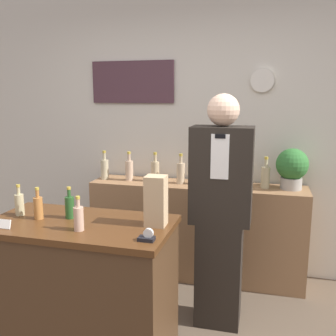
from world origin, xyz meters
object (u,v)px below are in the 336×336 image
Objects in this scene: potted_plant at (292,167)px; tape_dispenser at (147,237)px; shopkeeper at (220,214)px; paper_bag at (156,201)px.

potted_plant reaches higher than tape_dispenser.
tape_dispenser is at bearing -112.09° from shopkeeper.
shopkeeper reaches higher than tape_dispenser.
potted_plant is 3.99× the size of tape_dispenser.
shopkeeper is at bearing -125.56° from potted_plant.
shopkeeper is 4.80× the size of potted_plant.
shopkeeper is at bearing 56.82° from paper_bag.
paper_bag is (-0.86, -1.25, -0.02)m from potted_plant.
paper_bag is (-0.34, -0.51, 0.22)m from shopkeeper.
potted_plant reaches higher than paper_bag.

